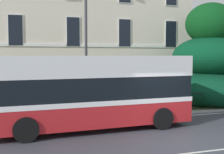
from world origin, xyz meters
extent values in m
cube|color=#3E404A|center=(0.00, 0.00, -0.03)|extent=(60.00, 56.00, 0.06)
cube|color=silver|center=(0.00, 3.65, 0.00)|extent=(54.00, 0.14, 0.01)
cube|color=silver|center=(0.00, -1.80, 0.00)|extent=(2.00, 0.12, 0.01)
cube|color=#9E9E99|center=(0.00, 4.12, 0.06)|extent=(57.00, 0.24, 0.12)
cube|color=#496637|center=(0.00, 6.35, 0.06)|extent=(57.00, 4.23, 0.12)
cube|color=beige|center=(-2.19, 14.57, 5.00)|extent=(17.98, 10.21, 9.75)
cube|color=white|center=(-2.19, 9.44, 3.89)|extent=(17.98, 0.06, 0.20)
cube|color=#2D333D|center=(-2.19, 9.43, 1.22)|extent=(1.10, 0.06, 2.20)
cube|color=white|center=(-5.79, 9.43, 1.77)|extent=(0.94, 0.04, 1.96)
cube|color=black|center=(-5.79, 9.41, 1.77)|extent=(0.84, 0.03, 1.86)
cube|color=white|center=(-2.19, 9.43, 1.77)|extent=(0.94, 0.04, 1.96)
cube|color=black|center=(-2.19, 9.41, 1.77)|extent=(0.84, 0.03, 1.86)
cube|color=white|center=(1.40, 9.43, 1.77)|extent=(0.94, 0.04, 1.96)
cube|color=black|center=(1.40, 9.41, 1.77)|extent=(0.84, 0.03, 1.86)
cube|color=white|center=(5.00, 9.43, 1.77)|extent=(0.94, 0.04, 1.96)
cube|color=black|center=(5.00, 9.41, 1.77)|extent=(0.84, 0.03, 1.86)
cube|color=white|center=(-5.79, 9.43, 4.77)|extent=(0.94, 0.04, 1.96)
cube|color=black|center=(-5.79, 9.41, 4.77)|extent=(0.84, 0.03, 1.86)
cube|color=white|center=(-2.19, 9.43, 4.77)|extent=(0.94, 0.04, 1.96)
cube|color=black|center=(-2.19, 9.41, 4.77)|extent=(0.84, 0.03, 1.86)
cube|color=white|center=(1.40, 9.43, 4.77)|extent=(0.94, 0.04, 1.96)
cube|color=black|center=(1.40, 9.41, 4.77)|extent=(0.84, 0.03, 1.86)
cube|color=white|center=(5.00, 9.43, 4.77)|extent=(0.94, 0.04, 1.96)
cube|color=black|center=(5.00, 9.41, 4.77)|extent=(0.84, 0.03, 1.86)
cube|color=black|center=(-2.19, 4.40, 1.07)|extent=(19.30, 0.04, 0.04)
cube|color=black|center=(-2.19, 4.40, 0.20)|extent=(19.30, 0.04, 0.04)
cylinder|color=black|center=(-6.33, 4.40, 0.59)|extent=(0.02, 0.02, 0.95)
cylinder|color=black|center=(-5.87, 4.40, 0.59)|extent=(0.02, 0.02, 0.95)
cylinder|color=black|center=(-5.41, 4.40, 0.59)|extent=(0.02, 0.02, 0.95)
cylinder|color=black|center=(-4.95, 4.40, 0.59)|extent=(0.02, 0.02, 0.95)
cylinder|color=black|center=(-4.49, 4.40, 0.59)|extent=(0.02, 0.02, 0.95)
cylinder|color=black|center=(-4.03, 4.40, 0.59)|extent=(0.02, 0.02, 0.95)
cylinder|color=black|center=(-3.57, 4.40, 0.59)|extent=(0.02, 0.02, 0.95)
cylinder|color=black|center=(-3.11, 4.40, 0.59)|extent=(0.02, 0.02, 0.95)
cylinder|color=black|center=(-2.65, 4.40, 0.59)|extent=(0.02, 0.02, 0.95)
cylinder|color=black|center=(-2.19, 4.40, 0.59)|extent=(0.02, 0.02, 0.95)
cylinder|color=black|center=(-1.73, 4.40, 0.59)|extent=(0.02, 0.02, 0.95)
cylinder|color=black|center=(-1.27, 4.40, 0.59)|extent=(0.02, 0.02, 0.95)
cylinder|color=black|center=(-0.81, 4.40, 0.59)|extent=(0.02, 0.02, 0.95)
cylinder|color=black|center=(-0.35, 4.40, 0.59)|extent=(0.02, 0.02, 0.95)
cylinder|color=black|center=(0.11, 4.40, 0.59)|extent=(0.02, 0.02, 0.95)
cylinder|color=black|center=(0.56, 4.40, 0.59)|extent=(0.02, 0.02, 0.95)
cylinder|color=black|center=(1.02, 4.40, 0.59)|extent=(0.02, 0.02, 0.95)
cylinder|color=black|center=(1.48, 4.40, 0.59)|extent=(0.02, 0.02, 0.95)
cylinder|color=black|center=(1.94, 4.40, 0.59)|extent=(0.02, 0.02, 0.95)
cylinder|color=black|center=(2.40, 4.40, 0.59)|extent=(0.02, 0.02, 0.95)
cylinder|color=black|center=(2.86, 4.40, 0.59)|extent=(0.02, 0.02, 0.95)
cylinder|color=black|center=(3.32, 4.40, 0.59)|extent=(0.02, 0.02, 0.95)
cylinder|color=black|center=(3.78, 4.40, 0.59)|extent=(0.02, 0.02, 0.95)
cylinder|color=black|center=(4.24, 4.40, 0.59)|extent=(0.02, 0.02, 0.95)
cylinder|color=black|center=(4.70, 4.40, 0.59)|extent=(0.02, 0.02, 0.95)
cylinder|color=black|center=(5.16, 4.40, 0.59)|extent=(0.02, 0.02, 0.95)
cylinder|color=black|center=(5.62, 4.40, 0.59)|extent=(0.02, 0.02, 0.95)
cylinder|color=#423328|center=(6.21, 6.68, 0.73)|extent=(0.50, 0.50, 1.23)
ellipsoid|color=#0A3C25|center=(6.27, 6.59, 0.98)|extent=(5.94, 5.94, 2.58)
ellipsoid|color=#093F22|center=(6.34, 6.57, 3.13)|extent=(4.93, 4.93, 2.68)
ellipsoid|color=#0B4017|center=(6.34, 6.62, 5.28)|extent=(3.25, 3.25, 2.72)
cube|color=red|center=(-2.79, 2.51, 0.79)|extent=(8.76, 2.81, 1.06)
cube|color=white|center=(-2.79, 2.51, 1.28)|extent=(8.78, 2.83, 0.20)
cube|color=black|center=(-2.79, 2.51, 1.82)|extent=(8.68, 2.76, 1.00)
cube|color=silver|center=(-2.79, 2.51, 2.76)|extent=(8.76, 2.81, 0.88)
cube|color=black|center=(1.56, 2.65, 1.77)|extent=(0.13, 2.13, 0.92)
cube|color=black|center=(1.56, 2.65, 2.72)|extent=(0.12, 1.82, 0.57)
cylinder|color=silver|center=(1.54, 3.45, 0.48)|extent=(0.05, 0.20, 0.20)
cylinder|color=silver|center=(1.59, 1.84, 0.48)|extent=(0.05, 0.20, 0.20)
cylinder|color=black|center=(0.03, 3.81, 0.48)|extent=(0.97, 0.33, 0.96)
cylinder|color=black|center=(0.11, 1.38, 0.48)|extent=(0.97, 0.33, 0.96)
cylinder|color=black|center=(-5.70, 3.63, 0.48)|extent=(0.97, 0.33, 0.96)
cylinder|color=black|center=(-5.62, 1.20, 0.48)|extent=(0.97, 0.33, 0.96)
cylinder|color=#333338|center=(-2.42, 4.93, 3.52)|extent=(0.14, 0.14, 6.81)
camera|label=1|loc=(-6.06, -10.23, 3.22)|focal=48.46mm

